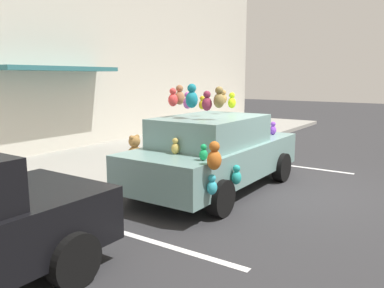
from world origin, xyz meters
name	(u,v)px	position (x,y,z in m)	size (l,w,h in m)	color
ground_plane	(288,192)	(0.00, 0.00, 0.00)	(60.00, 60.00, 0.00)	#2D2D30
sidewalk	(113,160)	(0.00, 5.00, 0.07)	(24.00, 4.00, 0.15)	gray
storefront_building	(57,47)	(0.00, 7.14, 3.19)	(24.00, 1.25, 6.40)	beige
parking_stripe_front	(283,165)	(2.32, 1.00, 0.00)	(0.12, 3.60, 0.01)	silver
parking_stripe_rear	(138,237)	(-3.47, 1.00, 0.00)	(0.12, 3.60, 0.01)	silver
plush_covered_car	(215,152)	(-0.72, 1.34, 0.81)	(4.41, 2.14, 2.20)	gray
teddy_bear_on_sidewalk	(135,152)	(-0.52, 3.73, 0.51)	(0.41, 0.34, 0.78)	#9E723D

